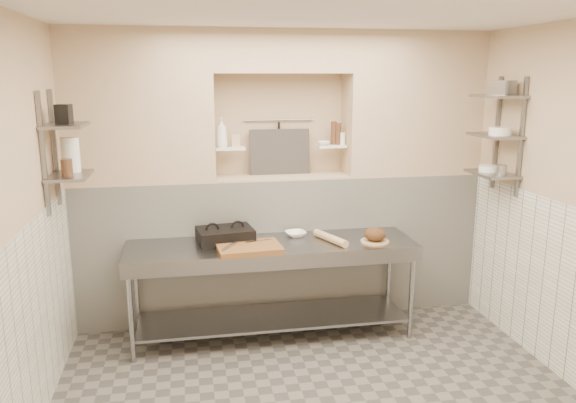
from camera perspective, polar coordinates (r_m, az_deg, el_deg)
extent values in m
cube|color=tan|center=(3.91, -26.87, -3.29)|extent=(0.10, 3.90, 2.80)
cube|color=tan|center=(5.77, -1.08, 2.89)|extent=(4.00, 0.10, 2.80)
cube|color=tan|center=(2.10, 17.74, -15.94)|extent=(4.00, 0.10, 2.80)
cube|color=white|center=(5.69, -0.64, -4.50)|extent=(4.00, 0.40, 1.40)
cube|color=tan|center=(5.52, -0.65, 2.56)|extent=(1.30, 0.40, 0.02)
cube|color=tan|center=(5.38, -14.91, 9.27)|extent=(1.35, 0.40, 1.40)
cube|color=tan|center=(5.82, 12.49, 9.62)|extent=(1.35, 0.40, 1.40)
cube|color=tan|center=(5.44, -0.69, 14.99)|extent=(1.30, 0.40, 0.40)
cube|color=white|center=(4.12, -25.06, -12.68)|extent=(0.02, 3.90, 1.40)
cube|color=white|center=(4.93, 26.96, -8.70)|extent=(0.02, 3.90, 1.40)
cube|color=white|center=(5.42, -5.90, 5.40)|extent=(0.28, 0.16, 0.02)
cube|color=white|center=(5.58, 4.43, 5.64)|extent=(0.28, 0.16, 0.02)
cylinder|color=gray|center=(5.62, -0.96, 8.29)|extent=(0.70, 0.02, 0.02)
cylinder|color=black|center=(5.62, -0.92, 6.54)|extent=(0.02, 0.02, 0.30)
cube|color=#383330|center=(5.58, -0.83, 5.06)|extent=(0.60, 0.08, 0.45)
cube|color=slate|center=(5.01, -22.59, 5.04)|extent=(0.03, 0.03, 0.95)
cube|color=slate|center=(4.62, -23.59, 4.39)|extent=(0.03, 0.03, 0.95)
cube|color=slate|center=(4.81, -21.30, 2.46)|extent=(0.30, 0.50, 0.02)
cube|color=slate|center=(4.76, -21.69, 7.20)|extent=(0.30, 0.50, 0.03)
cube|color=slate|center=(5.68, 20.43, 6.53)|extent=(0.03, 0.03, 1.05)
cube|color=slate|center=(5.34, 22.61, 6.01)|extent=(0.03, 0.03, 1.05)
cube|color=slate|center=(5.49, 19.99, 2.67)|extent=(0.30, 0.50, 0.02)
cube|color=slate|center=(5.44, 20.27, 6.30)|extent=(0.30, 0.50, 0.02)
cube|color=slate|center=(5.42, 20.56, 9.98)|extent=(0.30, 0.50, 0.03)
cube|color=gray|center=(5.09, -1.64, -4.47)|extent=(2.60, 0.70, 0.04)
cube|color=gray|center=(5.34, -1.59, -11.67)|extent=(2.45, 0.60, 0.03)
cube|color=gray|center=(4.80, -1.02, -6.30)|extent=(2.60, 0.02, 0.12)
cylinder|color=gray|center=(4.95, -15.67, -11.05)|extent=(0.04, 0.04, 0.86)
cylinder|color=gray|center=(5.48, -15.15, -8.63)|extent=(0.04, 0.04, 0.86)
cylinder|color=gray|center=(5.30, 12.43, -9.22)|extent=(0.04, 0.04, 0.86)
cylinder|color=gray|center=(5.81, 10.22, -7.16)|extent=(0.04, 0.04, 0.86)
cube|color=black|center=(5.12, -6.39, -3.69)|extent=(0.53, 0.42, 0.09)
cube|color=black|center=(5.10, -6.41, -2.97)|extent=(0.53, 0.42, 0.04)
cube|color=brown|center=(4.87, -3.98, -4.74)|extent=(0.57, 0.42, 0.05)
cube|color=gray|center=(5.00, -3.01, -4.01)|extent=(0.25, 0.09, 0.01)
cylinder|color=gray|center=(4.84, -5.90, -4.48)|extent=(0.17, 0.24, 0.03)
imported|color=white|center=(5.29, 0.78, -3.31)|extent=(0.22, 0.22, 0.05)
cylinder|color=tan|center=(5.13, 4.33, -3.73)|extent=(0.23, 0.45, 0.07)
cylinder|color=tan|center=(5.18, 8.81, -4.02)|extent=(0.26, 0.26, 0.01)
ellipsoid|color=#4C2D19|center=(5.16, 8.84, -3.30)|extent=(0.20, 0.20, 0.12)
imported|color=white|center=(5.38, -6.76, 6.96)|extent=(0.14, 0.14, 0.28)
cube|color=tan|center=(5.42, -5.36, 6.19)|extent=(0.08, 0.08, 0.12)
imported|color=white|center=(5.53, 3.66, 5.92)|extent=(0.14, 0.14, 0.04)
cylinder|color=#4A2D1C|center=(5.59, 5.12, 6.87)|extent=(0.06, 0.06, 0.21)
cylinder|color=#4A2D1C|center=(5.60, 4.66, 6.96)|extent=(0.06, 0.06, 0.23)
cylinder|color=white|center=(5.61, 5.51, 6.39)|extent=(0.07, 0.07, 0.12)
cylinder|color=white|center=(4.91, -21.19, 4.46)|extent=(0.14, 0.14, 0.28)
cylinder|color=#4A2D1C|center=(4.72, -21.55, 3.24)|extent=(0.09, 0.09, 0.13)
cube|color=black|center=(4.74, -21.82, 8.24)|extent=(0.12, 0.12, 0.15)
cylinder|color=white|center=(5.53, 19.74, 3.18)|extent=(0.18, 0.18, 0.06)
cylinder|color=gray|center=(5.35, 20.86, 3.00)|extent=(0.09, 0.09, 0.09)
cylinder|color=white|center=(5.37, 20.73, 6.71)|extent=(0.19, 0.19, 0.07)
cube|color=gray|center=(5.38, 20.85, 10.75)|extent=(0.23, 0.25, 0.13)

